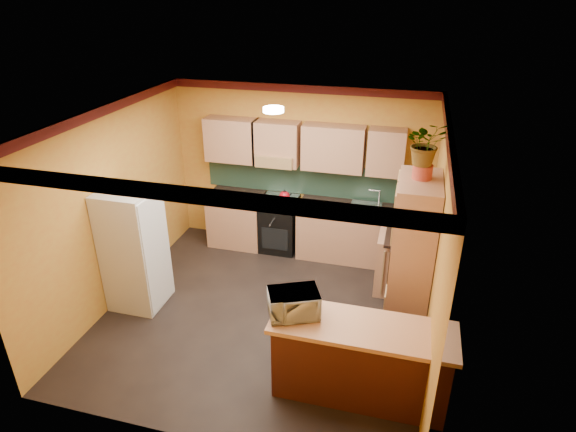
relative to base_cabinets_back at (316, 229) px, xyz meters
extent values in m
plane|color=black|center=(-0.35, -1.80, -0.44)|extent=(4.20, 4.20, 0.00)
cube|color=white|center=(-0.35, -1.80, 2.26)|extent=(4.20, 4.20, 0.04)
cube|color=gold|center=(-0.35, 0.30, 0.91)|extent=(4.20, 0.04, 2.70)
cube|color=gold|center=(-0.35, -3.90, 0.91)|extent=(4.20, 0.04, 2.70)
cube|color=gold|center=(-2.45, -1.80, 0.91)|extent=(0.04, 4.20, 2.70)
cube|color=gold|center=(1.75, -1.80, 0.91)|extent=(0.04, 4.20, 2.70)
cube|color=#223E30|center=(-0.10, 0.29, 0.75)|extent=(3.70, 0.02, 0.53)
cube|color=#223E30|center=(1.74, -0.40, 0.75)|extent=(0.02, 1.40, 0.53)
cube|color=tan|center=(-0.25, 0.13, 1.36)|extent=(3.10, 0.34, 0.70)
cylinder|color=white|center=(-0.35, -1.20, 2.22)|extent=(0.26, 0.26, 0.06)
cube|color=tan|center=(0.00, 0.00, 0.00)|extent=(3.65, 0.60, 0.88)
cube|color=black|center=(0.00, 0.00, 0.46)|extent=(3.65, 0.62, 0.04)
cube|color=black|center=(-0.62, 0.00, 0.02)|extent=(0.58, 0.58, 0.91)
cube|color=silver|center=(0.77, 0.00, 0.50)|extent=(0.48, 0.40, 0.03)
cube|color=tan|center=(1.45, -0.74, 0.00)|extent=(0.60, 0.80, 0.88)
cube|color=black|center=(1.45, -0.74, 0.46)|extent=(0.62, 0.80, 0.04)
cube|color=silver|center=(-2.10, -1.98, 0.41)|extent=(0.68, 0.66, 1.70)
cube|color=tan|center=(1.50, -1.68, 0.61)|extent=(0.48, 0.90, 2.10)
cylinder|color=#AA3B29|center=(1.50, -1.63, 1.74)|extent=(0.22, 0.22, 0.16)
imported|color=tan|center=(1.50, -1.63, 2.07)|extent=(0.54, 0.50, 0.49)
cube|color=#4D2211|center=(1.08, -2.90, 0.00)|extent=(1.80, 0.55, 0.88)
cube|color=tan|center=(1.08, -2.90, 0.47)|extent=(1.90, 0.65, 0.05)
imported|color=silver|center=(0.35, -2.90, 0.63)|extent=(0.62, 0.53, 0.29)
camera|label=1|loc=(1.35, -6.87, 3.63)|focal=30.00mm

